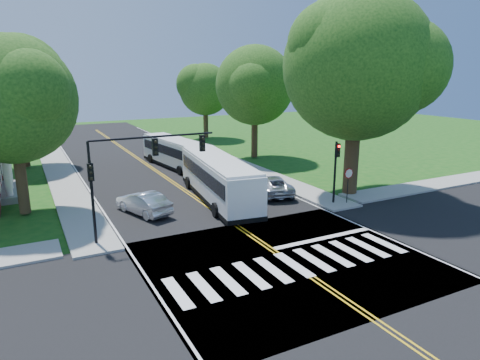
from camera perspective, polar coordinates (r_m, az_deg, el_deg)
ground at (r=21.97m, az=6.41°, el=-10.67°), size 140.00×140.00×0.00m
road at (r=37.41m, az=-9.02°, el=-0.25°), size 14.00×96.00×0.01m
cross_road at (r=21.97m, az=6.41°, el=-10.66°), size 60.00×12.00×0.01m
center_line at (r=41.13m, az=-10.80°, el=1.00°), size 0.36×70.00×0.01m
edge_line_w at (r=39.81m, az=-20.20°, el=-0.07°), size 0.12×70.00×0.01m
edge_line_e at (r=43.48m, az=-2.20°, el=1.95°), size 0.12×70.00×0.01m
crosswalk at (r=21.59m, az=7.16°, el=-11.12°), size 12.60×3.00×0.01m
stop_bar at (r=25.07m, az=11.09°, el=-7.60°), size 6.60×0.40×0.01m
sidewalk_nw at (r=42.57m, az=-22.74°, el=0.66°), size 2.60×40.00×0.15m
sidewalk_ne at (r=46.75m, az=-2.11°, el=2.89°), size 2.60×40.00×0.15m
sidewalk_xe at (r=40.02m, az=25.20°, el=-0.40°), size 20.00×2.60×0.15m
tree_ne_big at (r=33.09m, az=15.38°, el=14.41°), size 10.80×10.80×14.91m
tree_west_near at (r=30.53m, az=-28.21°, el=9.38°), size 8.00×8.00×11.40m
tree_west_far at (r=46.54m, az=-27.48°, el=9.88°), size 7.60×7.60×10.67m
tree_east_mid at (r=46.46m, az=2.00°, el=12.49°), size 8.40×8.40×11.93m
tree_east_far at (r=61.32m, az=-4.67°, el=11.92°), size 7.20×7.20×10.34m
signal_nw at (r=24.02m, az=-13.85°, el=2.18°), size 7.15×0.46×5.66m
signal_ne at (r=30.70m, az=12.67°, el=2.10°), size 0.30×0.46×4.40m
stop_sign at (r=31.08m, az=14.26°, el=0.38°), size 0.76×0.08×2.53m
bus_lead at (r=31.39m, az=-2.93°, el=0.27°), size 4.15×12.39×3.15m
bus_follow at (r=42.90m, az=-8.60°, el=3.66°), size 3.66×11.17×2.83m
hatchback at (r=29.21m, az=-12.75°, el=-2.99°), size 2.96×4.81×1.50m
suv at (r=33.16m, az=4.24°, el=-0.66°), size 3.71×5.68×1.45m
dark_sedan at (r=38.96m, az=-1.06°, el=1.46°), size 2.88×4.65×1.26m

